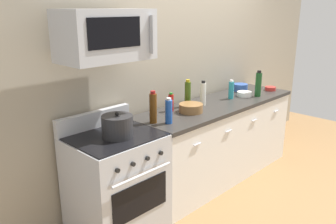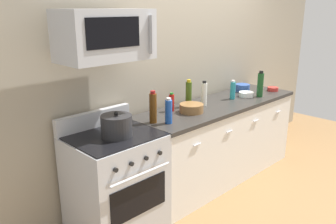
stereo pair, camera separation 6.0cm
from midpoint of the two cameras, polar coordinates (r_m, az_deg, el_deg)
The scene contains 17 objects.
ground_plane at distance 4.34m, azimuth 8.41°, elevation -10.30°, with size 6.37×6.37×0.00m, color olive.
back_wall at distance 4.17m, azimuth 4.68°, elevation 8.29°, with size 5.31×0.10×2.70m, color #9E937F.
counter_unit at distance 4.15m, azimuth 8.68°, elevation -4.64°, with size 2.22×0.66×0.92m.
range_oven at distance 3.19m, azimuth -8.01°, elevation -11.36°, with size 0.76×0.69×1.07m.
microwave at distance 2.86m, azimuth -9.62°, elevation 12.28°, with size 0.74×0.44×0.40m.
bottle_wine_green at distance 4.35m, azimuth 15.22°, elevation 4.35°, with size 0.07×0.07×0.32m.
bottle_dish_soap at distance 4.17m, azimuth 10.93°, elevation 3.53°, with size 0.06×0.06×0.22m.
bottle_olive_oil at distance 3.79m, azimuth 3.84°, elevation 2.99°, with size 0.07×0.07×0.30m.
bottle_soda_blue at distance 3.23m, azimuth 0.64°, elevation 0.11°, with size 0.07×0.07×0.24m.
bottle_vinegar_white at distance 3.84m, azimuth 6.36°, elevation 2.96°, with size 0.06×0.06×0.28m.
bottle_hot_sauce_red at distance 3.62m, azimuth 1.07°, elevation 1.58°, with size 0.05×0.05×0.20m.
bottle_wine_amber at distance 3.24m, azimuth -1.93°, elevation 0.70°, with size 0.07×0.07×0.31m.
bowl_white_ceramic at distance 4.34m, azimuth 13.05°, elevation 2.86°, with size 0.18×0.18×0.06m.
bowl_wooden_salad at distance 3.60m, azimuth 4.34°, elevation 0.69°, with size 0.25×0.25×0.09m.
bowl_blue_mixing at distance 4.60m, azimuth 12.44°, elevation 3.92°, with size 0.18×0.18×0.09m.
bowl_red_small at distance 4.73m, azimuth 17.09°, elevation 3.63°, with size 0.14×0.14×0.05m.
stockpot at distance 2.93m, azimuth -7.82°, elevation -2.26°, with size 0.26×0.26×0.22m.
Camera 2 is at (-3.10, -2.30, 1.97)m, focal length 37.32 mm.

